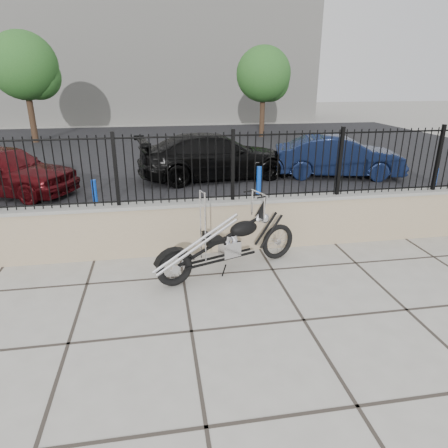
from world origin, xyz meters
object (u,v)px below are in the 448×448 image
Objects in this scene: chopper_motorcycle at (227,230)px; car_black at (215,156)px; car_red at (3,170)px; car_blue at (338,156)px.

chopper_motorcycle is 0.51× the size of car_black.
car_black is (5.92, 0.88, 0.02)m from car_red.
chopper_motorcycle is at bearing 165.25° from car_black.
car_black is 3.92m from car_blue.
car_blue is at bearing -104.40° from car_black.
chopper_motorcycle is 0.62× the size of car_blue.
car_blue is (3.89, -0.44, -0.04)m from car_black.
car_black is at bearing 63.04° from chopper_motorcycle.
car_blue is at bearing 32.04° from chopper_motorcycle.
chopper_motorcycle is 7.60m from car_blue.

